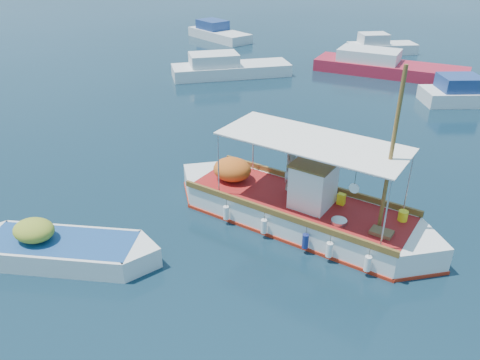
% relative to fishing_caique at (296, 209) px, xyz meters
% --- Properties ---
extents(ground, '(160.00, 160.00, 0.00)m').
position_rel_fishing_caique_xyz_m(ground, '(-0.61, -0.42, -0.53)').
color(ground, black).
rests_on(ground, ground).
extents(fishing_caique, '(9.59, 4.35, 6.03)m').
position_rel_fishing_caique_xyz_m(fishing_caique, '(0.00, 0.00, 0.00)').
color(fishing_caique, white).
rests_on(fishing_caique, ground).
extents(dinghy, '(6.03, 2.64, 1.50)m').
position_rel_fishing_caique_xyz_m(dinghy, '(-6.23, -4.36, -0.22)').
color(dinghy, white).
rests_on(dinghy, ground).
extents(bg_boat_nw, '(8.03, 6.30, 1.80)m').
position_rel_fishing_caique_xyz_m(bg_boat_nw, '(-8.67, 16.33, -0.04)').
color(bg_boat_nw, silver).
rests_on(bg_boat_nw, ground).
extents(bg_boat_n, '(10.42, 4.07, 1.80)m').
position_rel_fishing_caique_xyz_m(bg_boat_n, '(1.45, 20.46, -0.04)').
color(bg_boat_n, '#A41B2E').
rests_on(bg_boat_n, ground).
extents(bg_boat_ne, '(5.91, 4.03, 1.80)m').
position_rel_fishing_caique_xyz_m(bg_boat_ne, '(6.44, 15.64, -0.04)').
color(bg_boat_ne, silver).
rests_on(bg_boat_ne, ground).
extents(bg_boat_far_w, '(6.94, 5.45, 1.80)m').
position_rel_fishing_caique_xyz_m(bg_boat_far_w, '(-13.93, 27.67, -0.04)').
color(bg_boat_far_w, silver).
rests_on(bg_boat_far_w, ground).
extents(bg_boat_far_n, '(5.68, 4.11, 1.80)m').
position_rel_fishing_caique_xyz_m(bg_boat_far_n, '(0.60, 26.81, -0.04)').
color(bg_boat_far_n, silver).
rests_on(bg_boat_far_n, ground).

